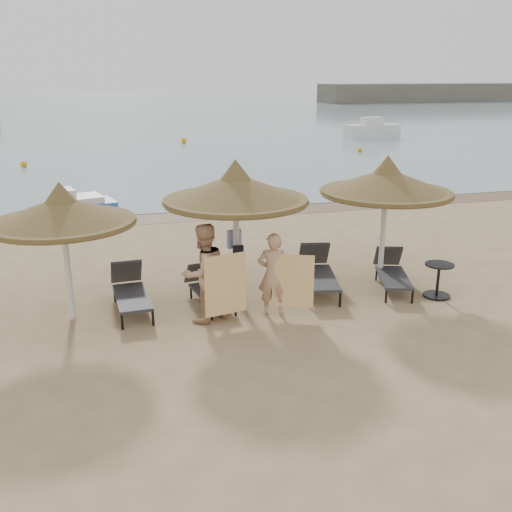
{
  "coord_description": "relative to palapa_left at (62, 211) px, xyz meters",
  "views": [
    {
      "loc": [
        -2.19,
        -9.47,
        4.64
      ],
      "look_at": [
        0.83,
        1.2,
        1.08
      ],
      "focal_mm": 40.0,
      "sensor_mm": 36.0,
      "label": 1
    }
  ],
  "objects": [
    {
      "name": "lounger_near_left",
      "position": [
        2.75,
        0.09,
        -1.84
      ],
      "size": [
        0.82,
        1.75,
        0.75
      ],
      "rotation": [
        0.0,
        0.0,
        0.16
      ],
      "color": "black",
      "rests_on": "ground"
    },
    {
      "name": "buoy_mid",
      "position": [
        6.8,
        29.14,
        -1.99
      ],
      "size": [
        0.38,
        0.38,
        0.38
      ],
      "primitive_type": "sphere",
      "color": "#EA9F0E",
      "rests_on": "ground"
    },
    {
      "name": "sea",
      "position": [
        2.85,
        78.46,
        -2.17
      ],
      "size": [
        200.0,
        140.0,
        0.03
      ],
      "primitive_type": "cube",
      "color": "slate",
      "rests_on": "ground"
    },
    {
      "name": "bag_patterned",
      "position": [
        3.4,
        0.34,
        -0.89
      ],
      "size": [
        0.33,
        0.21,
        0.39
      ],
      "rotation": [
        0.0,
        0.0,
        0.36
      ],
      "color": "silver",
      "rests_on": "ground"
    },
    {
      "name": "palapa_right",
      "position": [
        6.88,
        0.27,
        0.16
      ],
      "size": [
        2.97,
        2.97,
        2.94
      ],
      "rotation": [
        0.0,
        0.0,
        -0.15
      ],
      "color": "silver",
      "rests_on": "ground"
    },
    {
      "name": "lounger_far_left",
      "position": [
        1.16,
        0.26,
        -1.79
      ],
      "size": [
        0.74,
        1.97,
        0.87
      ],
      "rotation": [
        0.0,
        0.0,
        0.05
      ],
      "color": "black",
      "rests_on": "ground"
    },
    {
      "name": "person_left",
      "position": [
        2.51,
        -0.79,
        -1.05
      ],
      "size": [
        1.23,
        1.06,
        2.27
      ],
      "primitive_type": "imported",
      "rotation": [
        0.0,
        0.0,
        3.58
      ],
      "color": "tan",
      "rests_on": "ground"
    },
    {
      "name": "wet_sand_strip",
      "position": [
        2.85,
        7.86,
        -2.18
      ],
      "size": [
        200.0,
        1.6,
        0.01
      ],
      "primitive_type": "cube",
      "color": "brown",
      "rests_on": "ground"
    },
    {
      "name": "towel_left",
      "position": [
        2.86,
        -1.14,
        -1.35
      ],
      "size": [
        0.85,
        0.19,
        1.21
      ],
      "rotation": [
        0.0,
        0.0,
        0.2
      ],
      "color": "orange",
      "rests_on": "ground"
    },
    {
      "name": "pedal_boat",
      "position": [
        0.03,
        8.47,
        -1.79
      ],
      "size": [
        2.52,
        1.84,
        1.05
      ],
      "rotation": [
        0.0,
        0.0,
        0.25
      ],
      "color": "blue",
      "rests_on": "ground"
    },
    {
      "name": "lounger_far_right",
      "position": [
        6.96,
        -0.12,
        -1.82
      ],
      "size": [
        1.16,
        1.93,
        0.82
      ],
      "rotation": [
        0.0,
        0.0,
        -0.33
      ],
      "color": "black",
      "rests_on": "ground"
    },
    {
      "name": "buoy_left",
      "position": [
        -2.88,
        20.78,
        -2.02
      ],
      "size": [
        0.33,
        0.33,
        0.33
      ],
      "primitive_type": "sphere",
      "color": "#EA9F0E",
      "rests_on": "ground"
    },
    {
      "name": "palapa_center",
      "position": [
        3.4,
        0.16,
        0.21
      ],
      "size": [
        3.03,
        3.03,
        3.0
      ],
      "rotation": [
        0.0,
        0.0,
        0.04
      ],
      "color": "silver",
      "rests_on": "ground"
    },
    {
      "name": "person_right",
      "position": [
        3.89,
        -0.87,
        -1.2
      ],
      "size": [
        1.05,
        0.85,
        1.97
      ],
      "primitive_type": "imported",
      "rotation": [
        0.0,
        0.0,
        2.82
      ],
      "color": "tan",
      "rests_on": "ground"
    },
    {
      "name": "palapa_left",
      "position": [
        0.0,
        0.0,
        0.0
      ],
      "size": [
        2.77,
        2.77,
        2.74
      ],
      "rotation": [
        0.0,
        0.0,
        0.04
      ],
      "color": "silver",
      "rests_on": "ground"
    },
    {
      "name": "ground",
      "position": [
        2.85,
        -1.54,
        -2.18
      ],
      "size": [
        160.0,
        160.0,
        0.0
      ],
      "primitive_type": "plane",
      "color": "tan",
      "rests_on": "ground"
    },
    {
      "name": "bag_dark",
      "position": [
        3.4,
        0.0,
        -1.11
      ],
      "size": [
        0.23,
        0.09,
        0.32
      ],
      "rotation": [
        0.0,
        0.0,
        -0.08
      ],
      "color": "black",
      "rests_on": "ground"
    },
    {
      "name": "towel_right",
      "position": [
        4.24,
        -1.12,
        -1.43
      ],
      "size": [
        0.73,
        0.32,
        1.1
      ],
      "rotation": [
        0.0,
        0.0,
        -0.4
      ],
      "color": "orange",
      "rests_on": "ground"
    },
    {
      "name": "lounger_near_right",
      "position": [
        5.3,
        0.24,
        -1.77
      ],
      "size": [
        1.14,
        2.16,
        0.92
      ],
      "rotation": [
        0.0,
        0.0,
        -0.23
      ],
      "color": "black",
      "rests_on": "ground"
    },
    {
      "name": "buoy_right",
      "position": [
        16.54,
        21.4,
        -2.03
      ],
      "size": [
        0.31,
        0.31,
        0.31
      ],
      "primitive_type": "sphere",
      "color": "#EA9F0E",
      "rests_on": "ground"
    },
    {
      "name": "side_table",
      "position": [
        7.62,
        -0.94,
        -1.83
      ],
      "size": [
        0.62,
        0.62,
        0.75
      ],
      "rotation": [
        0.0,
        0.0,
        -0.3
      ],
      "color": "black",
      "rests_on": "ground"
    }
  ]
}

